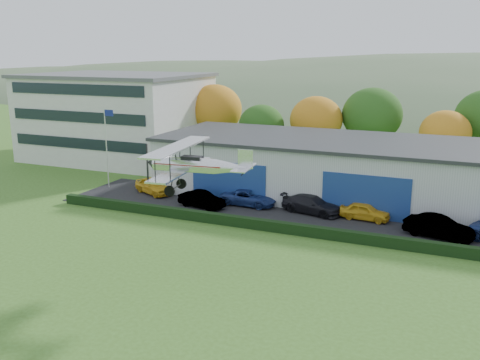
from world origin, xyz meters
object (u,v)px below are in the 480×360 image
at_px(hangar, 378,171).
at_px(car_3, 312,204).
at_px(biplane, 193,164).
at_px(car_1, 202,199).
at_px(office_block, 118,116).
at_px(car_5, 439,227).
at_px(car_2, 249,198).
at_px(car_4, 365,211).
at_px(flagpole, 107,140).
at_px(car_0, 154,186).

relative_size(hangar, car_3, 7.88).
bearing_deg(biplane, hangar, 64.26).
xyz_separation_m(car_1, car_3, (9.15, 2.15, 0.05)).
xyz_separation_m(office_block, car_5, (38.73, -15.59, -4.37)).
bearing_deg(car_5, car_3, 93.00).
bearing_deg(car_3, car_1, 115.40).
bearing_deg(car_2, car_1, 123.74).
distance_m(hangar, office_block, 33.84).
bearing_deg(hangar, car_1, -147.66).
distance_m(car_5, biplane, 19.13).
bearing_deg(car_5, hangar, 49.32).
height_order(office_block, car_5, office_block).
bearing_deg(car_4, car_5, -106.19).
bearing_deg(hangar, biplane, -109.33).
bearing_deg(flagpole, car_2, -1.29).
height_order(flagpole, biplane, flagpole).
bearing_deg(car_2, biplane, -168.58).
bearing_deg(office_block, car_2, -30.04).
distance_m(flagpole, biplane, 23.21).
height_order(car_3, biplane, biplane).
relative_size(hangar, flagpole, 5.08).
relative_size(flagpole, car_0, 1.83).
distance_m(car_1, car_2, 4.11).
height_order(car_0, biplane, biplane).
distance_m(car_0, car_4, 19.72).
height_order(car_1, biplane, biplane).
relative_size(hangar, car_0, 9.29).
height_order(car_4, car_5, car_5).
distance_m(car_1, biplane, 15.25).
distance_m(office_block, flagpole, 15.33).
height_order(car_5, biplane, biplane).
distance_m(flagpole, car_4, 25.32).
distance_m(flagpole, car_1, 12.41).
distance_m(hangar, car_2, 11.93).
bearing_deg(hangar, car_5, -56.22).
height_order(hangar, car_4, hangar).
relative_size(car_0, car_2, 0.90).
xyz_separation_m(car_4, car_5, (5.63, -2.15, 0.12)).
distance_m(hangar, biplane, 22.75).
relative_size(car_0, biplane, 0.59).
distance_m(car_0, car_3, 15.35).
xyz_separation_m(office_block, biplane, (25.60, -28.11, 1.69)).
distance_m(office_block, car_5, 41.98).
bearing_deg(office_block, car_5, -21.92).
xyz_separation_m(hangar, car_4, (0.10, -6.41, -1.93)).
relative_size(car_2, car_5, 1.01).
xyz_separation_m(car_0, car_5, (25.34, -2.26, 0.05)).
bearing_deg(car_2, office_block, 61.62).
bearing_deg(office_block, flagpole, -58.03).
relative_size(office_block, car_5, 4.29).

